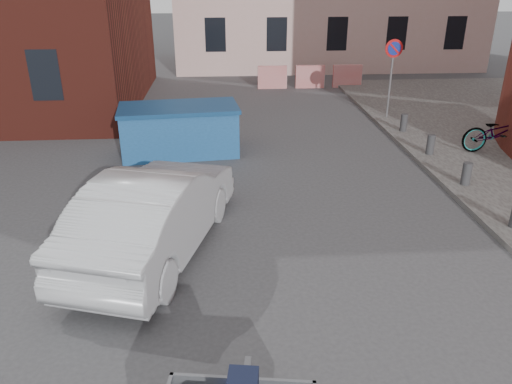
{
  "coord_description": "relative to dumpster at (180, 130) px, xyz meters",
  "views": [
    {
      "loc": [
        0.2,
        -7.29,
        4.82
      ],
      "look_at": [
        0.79,
        1.08,
        1.1
      ],
      "focal_mm": 35.0,
      "sensor_mm": 36.0,
      "label": 1
    }
  ],
  "objects": [
    {
      "name": "dumpster",
      "position": [
        0.0,
        0.0,
        0.0
      ],
      "size": [
        3.47,
        2.05,
        1.39
      ],
      "rotation": [
        0.0,
        0.0,
        0.11
      ],
      "color": "#215A9C",
      "rests_on": "ground"
    },
    {
      "name": "barriers",
      "position": [
        5.21,
        8.5,
        -0.2
      ],
      "size": [
        4.7,
        0.18,
        1.0
      ],
      "color": "red",
      "rests_on": "ground"
    },
    {
      "name": "silver_car",
      "position": [
        -0.06,
        -5.5,
        0.1
      ],
      "size": [
        3.0,
        5.15,
        1.6
      ],
      "primitive_type": "imported",
      "rotation": [
        0.0,
        0.0,
        2.86
      ],
      "color": "#BABDC2",
      "rests_on": "ground"
    },
    {
      "name": "bollards",
      "position": [
        7.01,
        -3.1,
        -0.3
      ],
      "size": [
        0.22,
        9.02,
        0.55
      ],
      "color": "#3A3A3D",
      "rests_on": "sidewalk"
    },
    {
      "name": "no_parking_sign",
      "position": [
        7.01,
        2.98,
        1.32
      ],
      "size": [
        0.6,
        0.09,
        2.65
      ],
      "color": "gray",
      "rests_on": "sidewalk"
    },
    {
      "name": "bicycle",
      "position": [
        8.98,
        -0.8,
        -0.02
      ],
      "size": [
        2.13,
        0.78,
        1.11
      ],
      "primitive_type": "imported",
      "rotation": [
        0.0,
        0.0,
        1.59
      ],
      "color": "black",
      "rests_on": "sidewalk"
    },
    {
      "name": "ground",
      "position": [
        1.01,
        -6.5,
        -0.7
      ],
      "size": [
        120.0,
        120.0,
        0.0
      ],
      "primitive_type": "plane",
      "color": "#38383A",
      "rests_on": "ground"
    }
  ]
}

